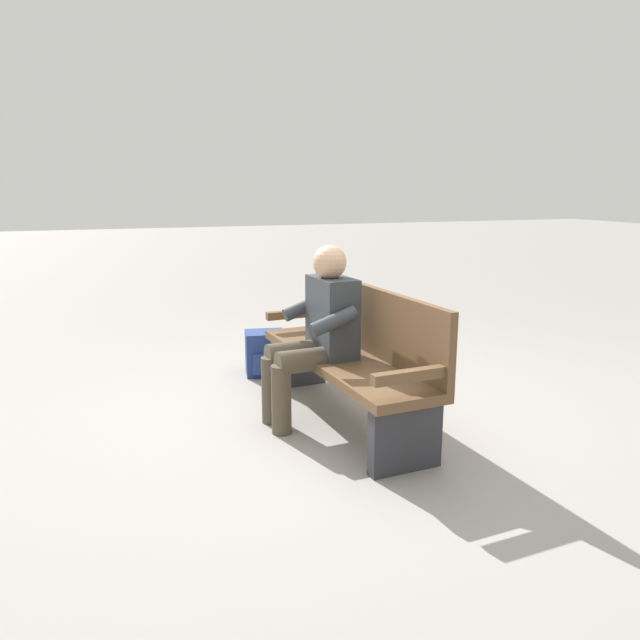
# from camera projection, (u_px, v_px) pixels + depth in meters

# --- Properties ---
(ground_plane) EXTENTS (40.00, 40.00, 0.00)m
(ground_plane) POSITION_uv_depth(u_px,v_px,m) (342.00, 420.00, 4.06)
(ground_plane) COLOR gray
(bench_near) EXTENTS (1.83, 0.60, 0.90)m
(bench_near) POSITION_uv_depth(u_px,v_px,m) (352.00, 354.00, 3.99)
(bench_near) COLOR brown
(bench_near) RESTS_ON ground
(person_seated) EXTENTS (0.59, 0.59, 1.18)m
(person_seated) POSITION_uv_depth(u_px,v_px,m) (317.00, 330.00, 3.91)
(person_seated) COLOR #33383D
(person_seated) RESTS_ON ground
(backpack) EXTENTS (0.34, 0.36, 0.36)m
(backpack) POSITION_uv_depth(u_px,v_px,m) (265.00, 353.00, 5.02)
(backpack) COLOR navy
(backpack) RESTS_ON ground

